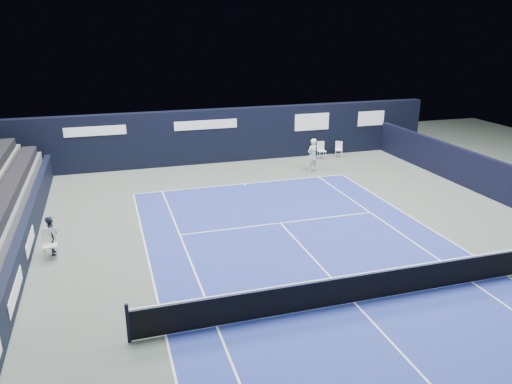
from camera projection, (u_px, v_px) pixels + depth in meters
ground at (326, 272)px, 16.37m from camera, size 48.00×48.00×0.00m
court_surface at (354, 303)px, 14.56m from camera, size 10.97×23.77×0.01m
enclosure_wall_right at (501, 182)px, 22.62m from camera, size 0.30×22.00×1.80m
folding_chair_back_a at (321, 147)px, 29.96m from camera, size 0.47×0.50×1.03m
folding_chair_back_b at (339, 148)px, 30.33m from camera, size 0.55×0.54×0.95m
line_judge_chair at (49, 242)px, 17.18m from camera, size 0.49×0.48×1.05m
line_judge at (52, 235)px, 17.44m from camera, size 0.34×0.52×1.41m
court_markings at (354, 302)px, 14.55m from camera, size 11.03×23.83×0.00m
tennis_net at (355, 287)px, 14.39m from camera, size 12.90×0.10×1.10m
back_sponsor_wall at (222, 135)px, 29.00m from camera, size 26.00×0.63×3.10m
side_barrier_left at (25, 242)px, 17.13m from camera, size 0.33×22.00×1.20m
tennis_player at (312, 155)px, 27.25m from camera, size 0.78×0.95×1.82m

